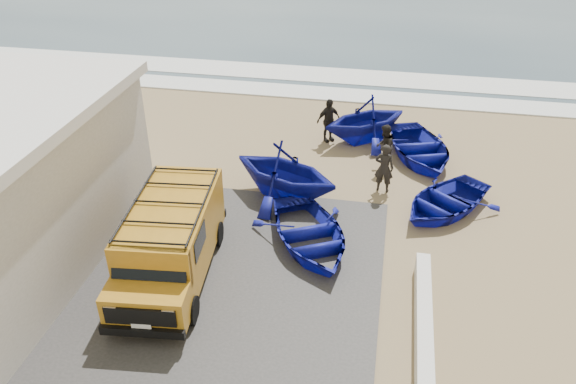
{
  "coord_description": "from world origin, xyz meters",
  "views": [
    {
      "loc": [
        3.73,
        -12.1,
        9.51
      ],
      "look_at": [
        1.15,
        1.3,
        1.2
      ],
      "focal_mm": 35.0,
      "sensor_mm": 36.0,
      "label": 1
    }
  ],
  "objects_px": {
    "boat_near_left": "(309,234)",
    "boat_mid_right": "(419,148)",
    "boat_near_right": "(445,201)",
    "fisherman_middle": "(384,147)",
    "van": "(170,239)",
    "parapet": "(424,346)",
    "fisherman_front": "(384,168)",
    "boat_mid_left": "(285,171)",
    "fisherman_back": "(328,120)",
    "boat_far_left": "(365,119)"
  },
  "relations": [
    {
      "from": "boat_near_left",
      "to": "boat_mid_right",
      "type": "distance_m",
      "value": 6.65
    },
    {
      "from": "boat_near_right",
      "to": "fisherman_middle",
      "type": "xyz_separation_m",
      "value": [
        -1.99,
        2.51,
        0.43
      ]
    },
    {
      "from": "boat_near_left",
      "to": "boat_mid_right",
      "type": "height_order",
      "value": "boat_mid_right"
    },
    {
      "from": "van",
      "to": "fisherman_middle",
      "type": "bearing_deg",
      "value": 47.96
    },
    {
      "from": "parapet",
      "to": "fisherman_front",
      "type": "height_order",
      "value": "fisherman_front"
    },
    {
      "from": "parapet",
      "to": "boat_near_left",
      "type": "distance_m",
      "value": 4.67
    },
    {
      "from": "boat_mid_left",
      "to": "fisherman_back",
      "type": "distance_m",
      "value": 4.42
    },
    {
      "from": "van",
      "to": "boat_mid_right",
      "type": "distance_m",
      "value": 10.06
    },
    {
      "from": "van",
      "to": "boat_near_right",
      "type": "distance_m",
      "value": 8.37
    },
    {
      "from": "boat_mid_left",
      "to": "parapet",
      "type": "bearing_deg",
      "value": -122.24
    },
    {
      "from": "van",
      "to": "boat_mid_right",
      "type": "relative_size",
      "value": 1.26
    },
    {
      "from": "boat_near_right",
      "to": "boat_mid_right",
      "type": "distance_m",
      "value": 3.46
    },
    {
      "from": "boat_near_right",
      "to": "boat_mid_right",
      "type": "bearing_deg",
      "value": 140.49
    },
    {
      "from": "boat_far_left",
      "to": "fisherman_back",
      "type": "relative_size",
      "value": 2.03
    },
    {
      "from": "boat_near_right",
      "to": "boat_mid_left",
      "type": "distance_m",
      "value": 5.0
    },
    {
      "from": "fisherman_back",
      "to": "boat_mid_left",
      "type": "bearing_deg",
      "value": -139.0
    },
    {
      "from": "boat_mid_right",
      "to": "fisherman_front",
      "type": "relative_size",
      "value": 2.38
    },
    {
      "from": "boat_mid_right",
      "to": "fisherman_front",
      "type": "xyz_separation_m",
      "value": [
        -1.18,
        -2.51,
        0.43
      ]
    },
    {
      "from": "van",
      "to": "boat_near_left",
      "type": "distance_m",
      "value": 3.85
    },
    {
      "from": "boat_near_right",
      "to": "fisherman_front",
      "type": "distance_m",
      "value": 2.16
    },
    {
      "from": "fisherman_back",
      "to": "boat_mid_right",
      "type": "bearing_deg",
      "value": -52.46
    },
    {
      "from": "fisherman_middle",
      "to": "parapet",
      "type": "bearing_deg",
      "value": 18.95
    },
    {
      "from": "boat_mid_left",
      "to": "fisherman_middle",
      "type": "distance_m",
      "value": 3.97
    },
    {
      "from": "boat_far_left",
      "to": "boat_mid_right",
      "type": "bearing_deg",
      "value": 24.44
    },
    {
      "from": "boat_mid_left",
      "to": "boat_far_left",
      "type": "distance_m",
      "value": 5.09
    },
    {
      "from": "boat_near_right",
      "to": "boat_mid_left",
      "type": "height_order",
      "value": "boat_mid_left"
    },
    {
      "from": "boat_near_right",
      "to": "fisherman_back",
      "type": "xyz_separation_m",
      "value": [
        -4.15,
        4.23,
        0.48
      ]
    },
    {
      "from": "parapet",
      "to": "fisherman_front",
      "type": "distance_m",
      "value": 7.04
    },
    {
      "from": "van",
      "to": "fisherman_back",
      "type": "height_order",
      "value": "van"
    },
    {
      "from": "boat_mid_left",
      "to": "fisherman_front",
      "type": "xyz_separation_m",
      "value": [
        3.04,
        0.99,
        -0.11
      ]
    },
    {
      "from": "van",
      "to": "boat_mid_left",
      "type": "relative_size",
      "value": 1.39
    },
    {
      "from": "boat_near_right",
      "to": "van",
      "type": "bearing_deg",
      "value": -109.96
    },
    {
      "from": "boat_near_left",
      "to": "fisherman_middle",
      "type": "xyz_separation_m",
      "value": [
        1.8,
        5.04,
        0.39
      ]
    },
    {
      "from": "boat_near_right",
      "to": "boat_mid_right",
      "type": "height_order",
      "value": "boat_mid_right"
    },
    {
      "from": "boat_mid_right",
      "to": "boat_far_left",
      "type": "distance_m",
      "value": 2.38
    },
    {
      "from": "parapet",
      "to": "boat_mid_left",
      "type": "distance_m",
      "value": 7.33
    },
    {
      "from": "boat_mid_right",
      "to": "van",
      "type": "bearing_deg",
      "value": -148.07
    },
    {
      "from": "boat_near_left",
      "to": "boat_far_left",
      "type": "bearing_deg",
      "value": 54.66
    },
    {
      "from": "van",
      "to": "boat_near_left",
      "type": "bearing_deg",
      "value": 24.05
    },
    {
      "from": "boat_mid_right",
      "to": "fisherman_middle",
      "type": "xyz_separation_m",
      "value": [
        -1.24,
        -0.87,
        0.38
      ]
    },
    {
      "from": "van",
      "to": "boat_mid_left",
      "type": "distance_m",
      "value": 4.79
    },
    {
      "from": "boat_near_right",
      "to": "boat_mid_right",
      "type": "xyz_separation_m",
      "value": [
        -0.75,
        3.38,
        0.05
      ]
    },
    {
      "from": "parapet",
      "to": "boat_far_left",
      "type": "relative_size",
      "value": 1.76
    },
    {
      "from": "boat_near_left",
      "to": "fisherman_back",
      "type": "relative_size",
      "value": 2.28
    },
    {
      "from": "fisherman_front",
      "to": "boat_mid_left",
      "type": "bearing_deg",
      "value": 24.45
    },
    {
      "from": "boat_mid_left",
      "to": "fisherman_front",
      "type": "height_order",
      "value": "boat_mid_left"
    },
    {
      "from": "fisherman_back",
      "to": "boat_far_left",
      "type": "bearing_deg",
      "value": -27.49
    },
    {
      "from": "parapet",
      "to": "van",
      "type": "bearing_deg",
      "value": 165.7
    },
    {
      "from": "parapet",
      "to": "fisherman_back",
      "type": "xyz_separation_m",
      "value": [
        -3.45,
        10.27,
        0.57
      ]
    },
    {
      "from": "boat_far_left",
      "to": "fisherman_back",
      "type": "distance_m",
      "value": 1.38
    }
  ]
}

